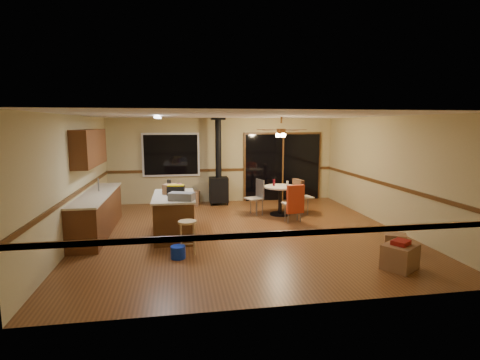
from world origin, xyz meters
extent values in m
plane|color=brown|center=(0.00, 0.00, 0.00)|extent=(7.00, 7.00, 0.00)
plane|color=silver|center=(0.00, 0.00, 2.60)|extent=(7.00, 7.00, 0.00)
plane|color=tan|center=(0.00, 3.50, 1.30)|extent=(7.00, 0.00, 7.00)
plane|color=tan|center=(0.00, -3.50, 1.30)|extent=(7.00, 0.00, 7.00)
plane|color=tan|center=(-3.50, 0.00, 1.30)|extent=(0.00, 7.00, 7.00)
plane|color=tan|center=(3.50, 0.00, 1.30)|extent=(0.00, 7.00, 7.00)
cube|color=black|center=(-1.60, 3.45, 1.50)|extent=(1.72, 0.10, 1.32)
cube|color=black|center=(1.90, 3.45, 1.05)|extent=(2.52, 0.10, 2.10)
cube|color=#572E16|center=(-3.20, 0.50, 0.43)|extent=(0.60, 3.00, 0.86)
cube|color=beige|center=(-3.20, 0.50, 0.88)|extent=(0.64, 3.04, 0.04)
cube|color=#572E16|center=(-3.33, 0.70, 1.90)|extent=(0.35, 2.00, 0.80)
cube|color=#512E14|center=(-1.50, 0.00, 0.43)|extent=(0.80, 1.60, 0.86)
cube|color=beige|center=(-1.50, 0.00, 0.88)|extent=(0.88, 1.68, 0.04)
cube|color=black|center=(-0.20, 3.05, 0.46)|extent=(0.55, 0.50, 0.75)
cylinder|color=black|center=(-0.20, 3.05, 1.71)|extent=(0.18, 0.18, 1.77)
cylinder|color=brown|center=(1.28, 1.47, 2.25)|extent=(0.24, 0.24, 0.10)
cylinder|color=brown|center=(1.28, 1.47, 2.52)|extent=(0.05, 0.05, 0.16)
sphere|color=#FFD88C|center=(1.28, 1.47, 2.13)|extent=(0.16, 0.16, 0.16)
cube|color=white|center=(-1.80, 0.30, 2.56)|extent=(0.10, 1.20, 0.04)
cube|color=slate|center=(-1.33, -0.57, 0.98)|extent=(0.56, 0.43, 0.15)
cube|color=black|center=(-1.45, -0.02, 1.00)|extent=(0.39, 0.24, 0.20)
cube|color=gold|center=(-1.45, -0.02, 1.12)|extent=(0.36, 0.22, 0.03)
cube|color=brown|center=(-1.58, 0.19, 1.01)|extent=(0.34, 0.39, 0.21)
cylinder|color=black|center=(-1.60, 0.29, 1.05)|extent=(0.10, 0.10, 0.30)
cylinder|color=#D84C8C|center=(-1.36, 0.18, 1.01)|extent=(0.09, 0.09, 0.22)
cylinder|color=white|center=(-1.31, 0.40, 0.98)|extent=(0.07, 0.07, 0.16)
cylinder|color=tan|center=(-1.25, -1.20, 0.31)|extent=(0.38, 0.38, 0.63)
cylinder|color=#0D2CB7|center=(-1.43, -1.43, 0.11)|extent=(0.29, 0.29, 0.23)
cylinder|color=black|center=(1.28, 1.47, 0.02)|extent=(0.54, 0.54, 0.04)
cylinder|color=black|center=(1.28, 1.47, 0.39)|extent=(0.10, 0.10, 0.70)
cylinder|color=beige|center=(1.28, 1.47, 0.76)|extent=(0.87, 0.87, 0.04)
cylinder|color=#590C14|center=(1.13, 1.57, 0.87)|extent=(0.08, 0.08, 0.17)
cylinder|color=beige|center=(1.46, 1.42, 0.85)|extent=(0.07, 0.07, 0.15)
cube|color=tan|center=(0.58, 1.57, 0.45)|extent=(0.51, 0.51, 0.03)
cube|color=slate|center=(0.76, 1.63, 0.70)|extent=(0.15, 0.39, 0.50)
cube|color=tan|center=(1.38, 0.77, 0.45)|extent=(0.46, 0.46, 0.03)
cube|color=slate|center=(1.42, 0.59, 0.70)|extent=(0.40, 0.09, 0.50)
cube|color=#AC3013|center=(1.42, 0.57, 0.60)|extent=(0.45, 0.17, 0.70)
cube|color=tan|center=(1.98, 1.52, 0.45)|extent=(0.48, 0.48, 0.03)
cube|color=slate|center=(1.80, 1.48, 0.70)|extent=(0.12, 0.40, 0.50)
cube|color=#3F2718|center=(1.78, 1.47, 0.60)|extent=(0.20, 0.45, 0.70)
cube|color=brown|center=(-1.05, 3.10, 0.21)|extent=(0.59, 0.51, 0.42)
cube|color=brown|center=(2.27, -2.53, 0.21)|extent=(0.71, 0.69, 0.42)
cube|color=brown|center=(2.74, -1.63, 0.16)|extent=(0.50, 0.48, 0.31)
cube|color=maroon|center=(2.27, -2.53, 0.45)|extent=(0.37, 0.36, 0.08)
camera|label=1|loc=(-1.38, -8.05, 2.42)|focal=28.00mm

